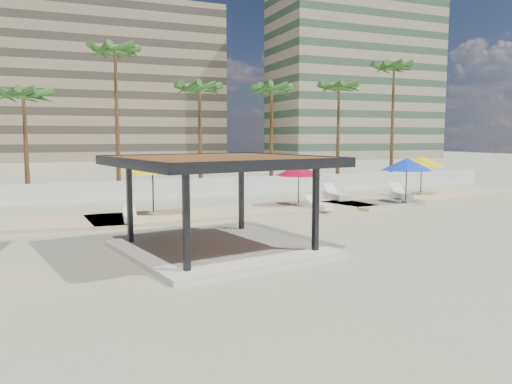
% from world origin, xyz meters
% --- Properties ---
extents(ground, '(200.00, 200.00, 0.00)m').
position_xyz_m(ground, '(0.00, 0.00, 0.00)').
color(ground, tan).
rests_on(ground, ground).
extents(promenade, '(44.45, 7.97, 0.24)m').
position_xyz_m(promenade, '(2.00, 7.67, 0.06)').
color(promenade, '#C6B284').
rests_on(promenade, ground).
extents(boundary_wall, '(56.00, 0.30, 1.20)m').
position_xyz_m(boundary_wall, '(0.00, 16.00, 0.60)').
color(boundary_wall, silver).
rests_on(boundary_wall, ground).
extents(building_mid, '(38.00, 16.00, 30.40)m').
position_xyz_m(building_mid, '(4.00, 78.00, 14.27)').
color(building_mid, '#847259').
rests_on(building_mid, ground).
extents(building_east, '(32.00, 15.00, 36.40)m').
position_xyz_m(building_east, '(48.00, 66.00, 17.27)').
color(building_east, gray).
rests_on(building_east, ground).
extents(pavilion_central, '(7.98, 7.98, 3.46)m').
position_xyz_m(pavilion_central, '(-1.96, -1.26, 2.06)').
color(pavilion_central, beige).
rests_on(pavilion_central, ground).
extents(umbrella_b, '(3.84, 3.84, 2.95)m').
position_xyz_m(umbrella_b, '(-2.74, 7.19, 2.72)').
color(umbrella_b, beige).
rests_on(umbrella_b, promenade).
extents(umbrella_c, '(3.52, 3.52, 2.38)m').
position_xyz_m(umbrella_c, '(5.75, 7.45, 2.23)').
color(umbrella_c, beige).
rests_on(umbrella_c, promenade).
extents(umbrella_d, '(3.43, 3.43, 2.70)m').
position_xyz_m(umbrella_d, '(12.26, 5.95, 2.50)').
color(umbrella_d, beige).
rests_on(umbrella_d, promenade).
extents(umbrella_e, '(3.33, 3.33, 2.66)m').
position_xyz_m(umbrella_e, '(16.17, 9.20, 2.46)').
color(umbrella_e, beige).
rests_on(umbrella_e, promenade).
extents(lounger_a, '(0.76, 1.90, 0.70)m').
position_xyz_m(lounger_a, '(-4.12, 5.84, 0.35)').
color(lounger_a, white).
rests_on(lounger_a, promenade).
extents(lounger_b, '(0.91, 1.94, 0.71)m').
position_xyz_m(lounger_b, '(6.15, 5.84, 0.35)').
color(lounger_b, white).
rests_on(lounger_b, promenade).
extents(lounger_c, '(0.96, 2.48, 0.92)m').
position_xyz_m(lounger_c, '(9.39, 9.26, 0.40)').
color(lounger_c, white).
rests_on(lounger_c, promenade).
extents(lounger_d, '(1.43, 2.49, 0.90)m').
position_xyz_m(lounger_d, '(13.62, 8.11, 0.40)').
color(lounger_d, white).
rests_on(lounger_d, promenade).
extents(palm_c, '(3.00, 3.00, 7.74)m').
position_xyz_m(palm_c, '(-9.00, 18.10, 6.66)').
color(palm_c, brown).
rests_on(palm_c, ground).
extents(palm_d, '(3.00, 3.00, 11.07)m').
position_xyz_m(palm_d, '(-3.00, 18.90, 9.79)').
color(palm_d, brown).
rests_on(palm_d, ground).
extents(palm_e, '(3.00, 3.00, 8.61)m').
position_xyz_m(palm_e, '(3.00, 18.40, 7.49)').
color(palm_e, brown).
rests_on(palm_e, ground).
extents(palm_f, '(3.00, 3.00, 8.75)m').
position_xyz_m(palm_f, '(9.00, 18.60, 7.62)').
color(palm_f, brown).
rests_on(palm_f, ground).
extents(palm_g, '(3.00, 3.00, 9.14)m').
position_xyz_m(palm_g, '(15.00, 18.20, 7.99)').
color(palm_g, brown).
rests_on(palm_g, ground).
extents(palm_h, '(3.00, 3.00, 11.15)m').
position_xyz_m(palm_h, '(21.00, 18.80, 9.87)').
color(palm_h, brown).
rests_on(palm_h, ground).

